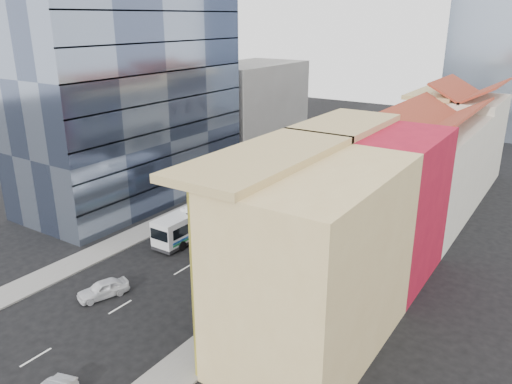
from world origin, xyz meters
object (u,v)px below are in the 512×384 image
Objects in this scene: shophouse_tan at (316,262)px; bus_left_far at (236,206)px; bus_right at (292,230)px; office_tower at (126,69)px; sedan_left at (103,289)px; bus_left_near at (195,220)px.

bus_left_far is (-16.00, 13.62, -4.00)m from shophouse_tan.
office_tower is at bearing 159.27° from bus_right.
office_tower reaches higher than shophouse_tan.
bus_left_far reaches higher than sedan_left.
sedan_left is at bearing -50.04° from office_tower.
bus_left_far reaches higher than bus_right.
bus_left_near is at bearing -109.45° from bus_left_far.
office_tower is 2.87× the size of bus_right.
shophouse_tan is 3.57× the size of sedan_left.
shophouse_tan is 35.19m from office_tower.
bus_left_near is 0.96× the size of bus_right.
sedan_left is (-16.19, -3.68, -5.33)m from shophouse_tan.
shophouse_tan reaches higher than bus_right.
bus_right is at bearing 124.96° from shophouse_tan.
office_tower is at bearing 159.75° from bus_left_near.
office_tower is 7.66× the size of sedan_left.
bus_right is (22.50, -1.84, -13.32)m from office_tower.
sedan_left is (-7.69, -15.83, -1.01)m from bus_right.
bus_left_far is at bearing 139.59° from shophouse_tan.
bus_left_near reaches higher than sedan_left.
bus_left_near is at bearing 116.75° from sedan_left.
bus_right reaches higher than bus_left_near.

